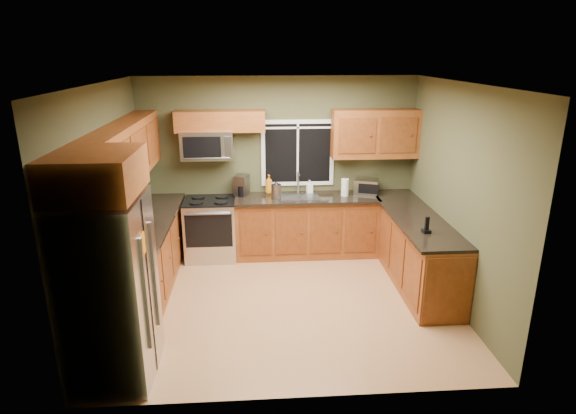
{
  "coord_description": "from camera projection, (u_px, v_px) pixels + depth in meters",
  "views": [
    {
      "loc": [
        -0.36,
        -5.45,
        3.04
      ],
      "look_at": [
        0.05,
        0.35,
        1.15
      ],
      "focal_mm": 30.0,
      "sensor_mm": 36.0,
      "label": 1
    }
  ],
  "objects": [
    {
      "name": "coffee_maker",
      "position": [
        242.0,
        186.0,
        7.32
      ],
      "size": [
        0.25,
        0.29,
        0.31
      ],
      "color": "slate",
      "rests_on": "countertop_back"
    },
    {
      "name": "window",
      "position": [
        298.0,
        153.0,
        7.37
      ],
      "size": [
        1.12,
        0.03,
        1.02
      ],
      "color": "white",
      "rests_on": "back_wall"
    },
    {
      "name": "paper_towel_roll",
      "position": [
        345.0,
        187.0,
        7.28
      ],
      "size": [
        0.13,
        0.13,
        0.29
      ],
      "color": "white",
      "rests_on": "countertop_back"
    },
    {
      "name": "kettle",
      "position": [
        276.0,
        191.0,
        7.15
      ],
      "size": [
        0.16,
        0.16,
        0.27
      ],
      "color": "#B7B7BC",
      "rests_on": "countertop_back"
    },
    {
      "name": "upper_cabinets_left",
      "position": [
        126.0,
        152.0,
        5.88
      ],
      "size": [
        0.33,
        2.65,
        0.72
      ],
      "primitive_type": "cube",
      "color": "brown",
      "rests_on": "left_wall"
    },
    {
      "name": "upper_cabinets_back_right",
      "position": [
        375.0,
        134.0,
        7.21
      ],
      "size": [
        1.3,
        0.33,
        0.72
      ],
      "primitive_type": "cube",
      "color": "brown",
      "rests_on": "back_wall"
    },
    {
      "name": "countertop_back",
      "position": [
        307.0,
        198.0,
        7.28
      ],
      "size": [
        2.17,
        0.65,
        0.04
      ],
      "primitive_type": "cube",
      "color": "black",
      "rests_on": "base_cabinets_back"
    },
    {
      "name": "base_cabinets_peninsula",
      "position": [
        413.0,
        248.0,
        6.63
      ],
      "size": [
        0.6,
        2.52,
        0.9
      ],
      "color": "brown",
      "rests_on": "ground"
    },
    {
      "name": "ceiling",
      "position": [
        286.0,
        83.0,
        5.3
      ],
      "size": [
        4.2,
        4.2,
        0.0
      ],
      "primitive_type": "plane",
      "rotation": [
        3.14,
        0.0,
        0.0
      ],
      "color": "white",
      "rests_on": "back_wall"
    },
    {
      "name": "floor",
      "position": [
        286.0,
        301.0,
        6.14
      ],
      "size": [
        4.2,
        4.2,
        0.0
      ],
      "primitive_type": "plane",
      "color": "#B37C4E",
      "rests_on": "ground"
    },
    {
      "name": "countertop_left",
      "position": [
        146.0,
        224.0,
        6.19
      ],
      "size": [
        0.65,
        2.65,
        0.04
      ],
      "primitive_type": "cube",
      "color": "black",
      "rests_on": "base_cabinets_left"
    },
    {
      "name": "sink",
      "position": [
        299.0,
        196.0,
        7.28
      ],
      "size": [
        0.6,
        0.42,
        0.36
      ],
      "color": "slate",
      "rests_on": "countertop_back"
    },
    {
      "name": "range",
      "position": [
        211.0,
        228.0,
        7.32
      ],
      "size": [
        0.76,
        0.69,
        0.94
      ],
      "color": "#B7B7BC",
      "rests_on": "ground"
    },
    {
      "name": "base_cabinets_back",
      "position": [
        306.0,
        227.0,
        7.45
      ],
      "size": [
        2.17,
        0.6,
        0.9
      ],
      "primitive_type": "cube",
      "color": "brown",
      "rests_on": "ground"
    },
    {
      "name": "cordless_phone",
      "position": [
        427.0,
        228.0,
        5.82
      ],
      "size": [
        0.1,
        0.1,
        0.2
      ],
      "color": "black",
      "rests_on": "countertop_peninsula"
    },
    {
      "name": "microwave",
      "position": [
        207.0,
        145.0,
        7.06
      ],
      "size": [
        0.76,
        0.41,
        0.42
      ],
      "color": "#B7B7BC",
      "rests_on": "back_wall"
    },
    {
      "name": "base_cabinets_left",
      "position": [
        147.0,
        258.0,
        6.33
      ],
      "size": [
        0.6,
        2.65,
        0.9
      ],
      "primitive_type": "cube",
      "color": "brown",
      "rests_on": "ground"
    },
    {
      "name": "soap_bottle_b",
      "position": [
        309.0,
        186.0,
        7.46
      ],
      "size": [
        0.11,
        0.11,
        0.2
      ],
      "primitive_type": "imported",
      "rotation": [
        0.0,
        0.0,
        0.21
      ],
      "color": "white",
      "rests_on": "countertop_back"
    },
    {
      "name": "right_wall",
      "position": [
        458.0,
        197.0,
        5.86
      ],
      "size": [
        0.0,
        3.6,
        3.6
      ],
      "primitive_type": "plane",
      "rotation": [
        1.57,
        0.0,
        -1.57
      ],
      "color": "#45462A",
      "rests_on": "ground"
    },
    {
      "name": "left_wall",
      "position": [
        106.0,
        204.0,
        5.58
      ],
      "size": [
        0.0,
        3.6,
        3.6
      ],
      "primitive_type": "plane",
      "rotation": [
        1.57,
        0.0,
        1.57
      ],
      "color": "#45462A",
      "rests_on": "ground"
    },
    {
      "name": "refrigerator",
      "position": [
        110.0,
        291.0,
        4.51
      ],
      "size": [
        0.74,
        0.9,
        1.8
      ],
      "color": "#B7B7BC",
      "rests_on": "ground"
    },
    {
      "name": "soap_bottle_a",
      "position": [
        269.0,
        184.0,
        7.4
      ],
      "size": [
        0.14,
        0.14,
        0.29
      ],
      "primitive_type": "imported",
      "rotation": [
        0.0,
        0.0,
        0.28
      ],
      "color": "orange",
      "rests_on": "countertop_back"
    },
    {
      "name": "countertop_peninsula",
      "position": [
        414.0,
        216.0,
        6.49
      ],
      "size": [
        0.65,
        2.5,
        0.04
      ],
      "primitive_type": "cube",
      "color": "black",
      "rests_on": "base_cabinets_peninsula"
    },
    {
      "name": "upper_cabinets_back_left",
      "position": [
        220.0,
        121.0,
        6.99
      ],
      "size": [
        1.3,
        0.33,
        0.3
      ],
      "primitive_type": "cube",
      "color": "brown",
      "rests_on": "back_wall"
    },
    {
      "name": "back_wall",
      "position": [
        278.0,
        166.0,
        7.43
      ],
      "size": [
        4.2,
        0.0,
        4.2
      ],
      "primitive_type": "plane",
      "rotation": [
        1.57,
        0.0,
        0.0
      ],
      "color": "#45462A",
      "rests_on": "ground"
    },
    {
      "name": "front_wall",
      "position": [
        300.0,
        264.0,
        4.01
      ],
      "size": [
        4.2,
        0.0,
        4.2
      ],
      "primitive_type": "plane",
      "rotation": [
        -1.57,
        0.0,
        0.0
      ],
      "color": "#45462A",
      "rests_on": "ground"
    },
    {
      "name": "toaster_oven",
      "position": [
        366.0,
        186.0,
        7.41
      ],
      "size": [
        0.43,
        0.38,
        0.22
      ],
      "color": "#B7B7BC",
      "rests_on": "countertop_back"
    },
    {
      "name": "upper_cabinet_over_fridge",
      "position": [
        95.0,
        174.0,
        4.16
      ],
      "size": [
        0.72,
        0.9,
        0.38
      ],
      "primitive_type": "cube",
      "color": "brown",
      "rests_on": "left_wall"
    }
  ]
}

